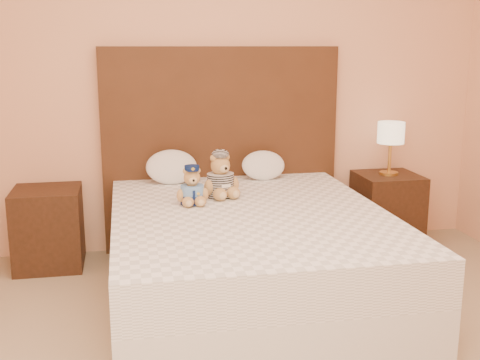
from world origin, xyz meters
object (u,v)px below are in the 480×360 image
bed (249,255)px  nightstand_right (387,209)px  teddy_prisoner (220,175)px  pillow_left (171,165)px  pillow_right (263,164)px  teddy_police (192,185)px  nightstand_left (48,228)px  lamp (391,135)px

bed → nightstand_right: 1.48m
bed → teddy_prisoner: (-0.11, 0.36, 0.42)m
pillow_left → teddy_prisoner: bearing=-59.4°
nightstand_right → pillow_right: bearing=178.2°
teddy_prisoner → pillow_left: 0.54m
teddy_police → pillow_right: 0.85m
nightstand_left → teddy_police: size_ratio=2.29×
pillow_left → pillow_right: bearing=0.0°
nightstand_right → teddy_police: teddy_police is taller
nightstand_left → teddy_prisoner: 1.29m
nightstand_left → pillow_left: size_ratio=1.52×
nightstand_right → nightstand_left: bearing=180.0°
bed → teddy_prisoner: bearing=107.4°
nightstand_left → pillow_left: pillow_left is taller
nightstand_left → pillow_left: 0.95m
teddy_police → teddy_prisoner: bearing=33.2°
teddy_prisoner → lamp: bearing=0.1°
bed → nightstand_right: size_ratio=3.64×
nightstand_right → pillow_right: 1.05m
teddy_prisoner → pillow_right: (0.39, 0.47, -0.03)m
lamp → teddy_prisoner: bearing=-162.3°
bed → lamp: (1.25, 0.80, 0.57)m
teddy_prisoner → pillow_right: bearing=32.3°
nightstand_left → lamp: (2.50, 0.00, 0.57)m
teddy_prisoner → nightstand_right: bearing=0.1°
teddy_police → pillow_left: (-0.08, 0.61, 0.01)m
lamp → bed: bearing=-147.4°
nightstand_left → nightstand_right: bearing=0.0°
nightstand_left → pillow_right: pillow_right is taller
lamp → teddy_police: size_ratio=1.66×
teddy_prisoner → teddy_police: bearing=-161.6°
lamp → pillow_right: lamp is taller
teddy_prisoner → bed: bearing=-90.2°
nightstand_right → pillow_left: (-1.64, 0.03, 0.40)m
bed → pillow_right: size_ratio=6.28×
nightstand_left → nightstand_right: size_ratio=1.00×
teddy_police → pillow_right: teddy_police is taller
nightstand_left → teddy_police: bearing=-31.8°
pillow_right → teddy_police: bearing=-134.1°
teddy_police → pillow_right: size_ratio=0.76×
teddy_police → bed: bearing=-37.6°
bed → nightstand_right: (1.25, 0.80, -0.00)m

